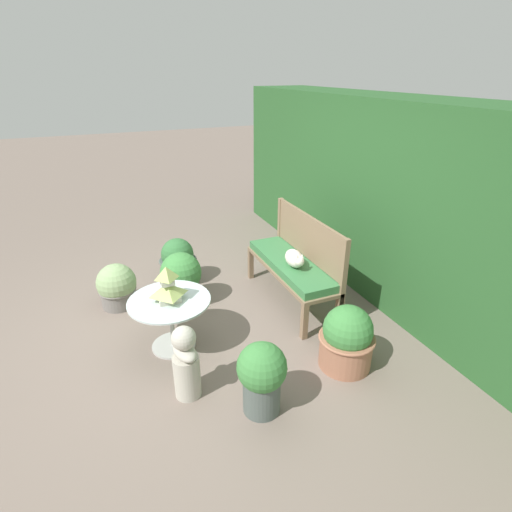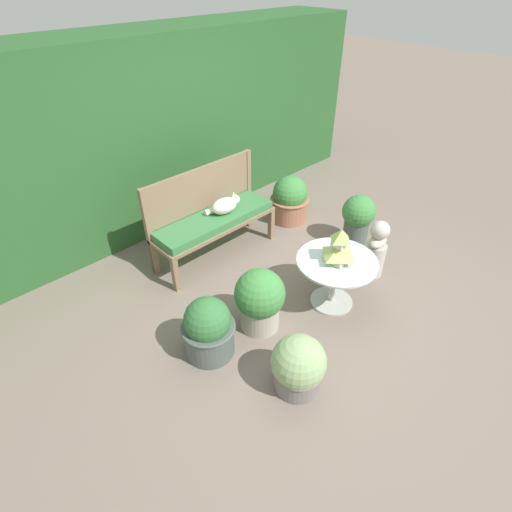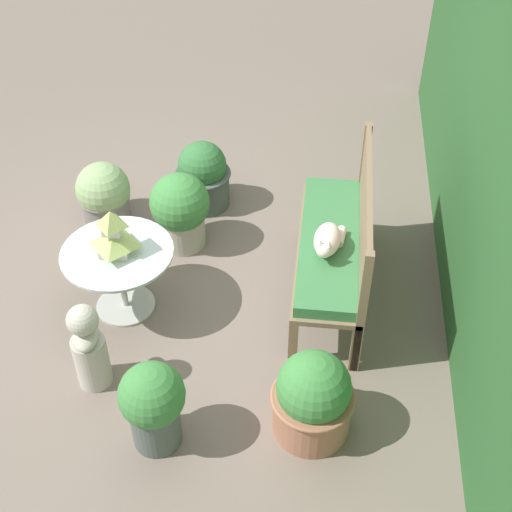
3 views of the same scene
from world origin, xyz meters
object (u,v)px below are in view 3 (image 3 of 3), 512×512
cat (328,240)px  pagoda_birdhouse (114,235)px  potted_plant_table_near (180,210)px  garden_bust (89,347)px  potted_plant_path_edge (203,176)px  garden_bench (330,247)px  patio_table (119,264)px  potted_plant_bench_right (153,404)px  potted_plant_patio_mid (104,194)px  potted_plant_hedge_corner (313,398)px

cat → pagoda_birdhouse: pagoda_birdhouse is taller
pagoda_birdhouse → potted_plant_table_near: (-0.75, 0.28, -0.35)m
garden_bust → potted_plant_path_edge: (-1.97, 0.39, -0.05)m
garden_bench → garden_bust: (1.00, -1.47, -0.11)m
cat → patio_table: 1.45m
cat → potted_plant_bench_right: size_ratio=0.64×
potted_plant_patio_mid → potted_plant_hedge_corner: potted_plant_hedge_corner is taller
potted_plant_hedge_corner → cat: bearing=178.7°
potted_plant_path_edge → potted_plant_patio_mid: bearing=-69.6°
garden_bench → cat: (0.14, -0.03, 0.17)m
cat → garden_bust: bearing=-52.2°
potted_plant_hedge_corner → potted_plant_patio_mid: bearing=-136.2°
pagoda_birdhouse → potted_plant_path_edge: size_ratio=0.59×
potted_plant_hedge_corner → pagoda_birdhouse: bearing=-122.4°
garden_bust → potted_plant_table_near: size_ratio=1.06×
garden_bust → potted_plant_patio_mid: 1.73m
patio_table → potted_plant_bench_right: size_ratio=1.25×
potted_plant_path_edge → cat: bearing=43.8°
potted_plant_bench_right → potted_plant_hedge_corner: bearing=101.6°
garden_bench → potted_plant_bench_right: size_ratio=2.36×
garden_bench → potted_plant_hedge_corner: 1.21m
potted_plant_patio_mid → potted_plant_path_edge: size_ratio=0.87×
potted_plant_hedge_corner → garden_bench: bearing=177.6°
pagoda_birdhouse → potted_plant_patio_mid: bearing=-157.6°
potted_plant_table_near → potted_plant_path_edge: size_ratio=1.08×
pagoda_birdhouse → potted_plant_table_near: 0.88m
patio_table → potted_plant_patio_mid: patio_table is taller
garden_bench → potted_plant_patio_mid: bearing=-110.2°
potted_plant_patio_mid → potted_plant_table_near: (0.25, 0.69, 0.09)m
cat → garden_bust: (0.87, -1.45, -0.29)m
cat → potted_plant_hedge_corner: (1.07, -0.02, -0.33)m
potted_plant_path_edge → garden_bench: bearing=48.2°
potted_plant_hedge_corner → potted_plant_path_edge: size_ratio=1.04×
patio_table → potted_plant_path_edge: bearing=164.3°
garden_bench → potted_plant_hedge_corner: size_ratio=2.40×
patio_table → potted_plant_patio_mid: (-1.00, -0.41, -0.18)m
garden_bench → pagoda_birdhouse: bearing=-77.7°
patio_table → potted_plant_table_near: potted_plant_table_near is taller
patio_table → potted_plant_hedge_corner: size_ratio=1.27×
potted_plant_table_near → cat: bearing=63.4°
pagoda_birdhouse → potted_plant_patio_mid: 1.17m
potted_plant_hedge_corner → patio_table: bearing=-122.4°
potted_plant_patio_mid → potted_plant_bench_right: size_ratio=0.82×
pagoda_birdhouse → potted_plant_patio_mid: (-1.00, -0.41, -0.44)m
potted_plant_hedge_corner → potted_plant_table_near: 1.98m
patio_table → garden_bust: size_ratio=1.15×
potted_plant_hedge_corner → potted_plant_path_edge: (-2.17, -1.04, -0.01)m
potted_plant_patio_mid → potted_plant_table_near: potted_plant_table_near is taller
potted_plant_patio_mid → potted_plant_bench_right: (2.08, 0.89, 0.10)m
garden_bench → patio_table: (0.32, -1.45, -0.02)m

